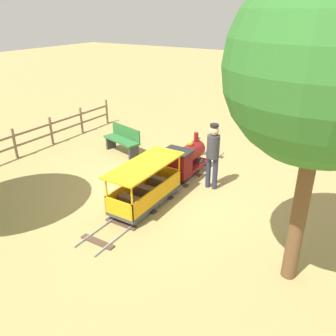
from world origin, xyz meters
The scene contains 8 objects.
ground_plane centered at (0.00, 0.00, 0.00)m, with size 60.00×60.00×0.00m, color #A38C51.
track centered at (0.00, 0.25, 0.02)m, with size 0.73×5.70×0.04m.
locomotive centered at (0.00, 1.10, 0.48)m, with size 0.69×1.45×0.98m.
passenger_car centered at (0.00, -0.65, 0.42)m, with size 0.79×2.00×0.97m.
conductor_person centered at (0.87, 0.86, 0.96)m, with size 0.30×0.30×1.62m.
park_bench centered at (-2.36, 1.52, 0.42)m, with size 1.36×0.72×0.82m.
oak_tree_far centered at (3.26, -1.26, 3.32)m, with size 2.62×2.62×4.64m.
fence_section centered at (-4.78, 0.25, 0.48)m, with size 0.08×6.78×0.90m.
Camera 1 is at (3.91, -6.07, 3.98)m, focal length 36.99 mm.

